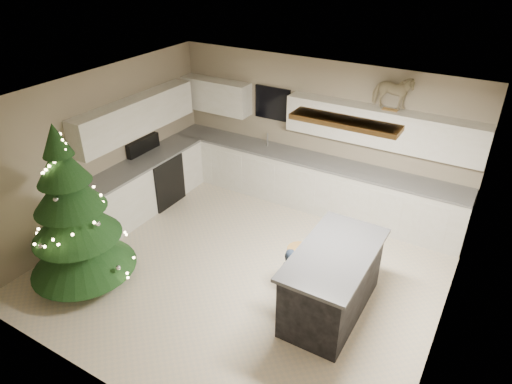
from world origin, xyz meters
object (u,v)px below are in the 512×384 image
(rocking_horse, at_px, (393,93))
(bar_stool, at_px, (299,258))
(island, at_px, (332,281))
(christmas_tree, at_px, (75,222))
(toddler, at_px, (291,280))

(rocking_horse, bearing_deg, bar_stool, 162.63)
(island, xyz_separation_m, bar_stool, (-0.57, 0.19, 0.02))
(christmas_tree, relative_size, rocking_horse, 3.69)
(bar_stool, bearing_deg, island, -18.47)
(christmas_tree, relative_size, toddler, 2.62)
(christmas_tree, bearing_deg, toddler, 19.17)
(christmas_tree, height_order, toddler, christmas_tree)
(island, xyz_separation_m, toddler, (-0.48, -0.24, -0.02))
(island, relative_size, christmas_tree, 0.71)
(island, height_order, rocking_horse, rocking_horse)
(bar_stool, xyz_separation_m, christmas_tree, (-2.72, -1.40, 0.49))
(island, height_order, toddler, island)
(island, relative_size, rocking_horse, 2.61)
(bar_stool, relative_size, rocking_horse, 1.02)
(toddler, relative_size, rocking_horse, 1.41)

